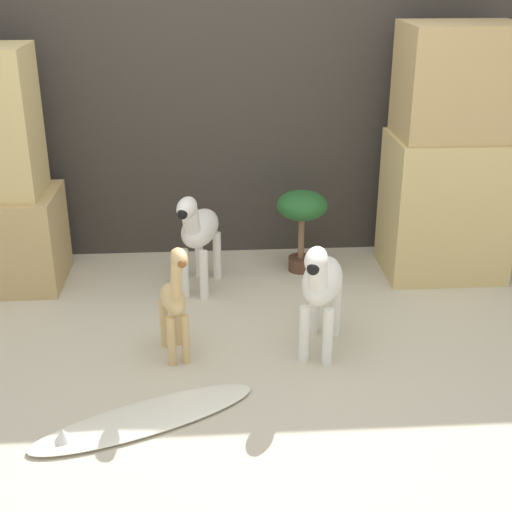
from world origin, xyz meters
TOP-DOWN VIEW (x-y plane):
  - ground_plane at (0.00, 0.00)m, footprint 14.00×14.00m
  - wall_back at (0.00, 1.51)m, footprint 6.40×0.08m
  - rock_pillar_right at (1.30, 1.07)m, footprint 0.69×0.51m
  - zebra_right at (0.43, 0.17)m, footprint 0.30×0.54m
  - zebra_left at (-0.16, 0.90)m, footprint 0.29×0.54m
  - giraffe_figurine at (-0.26, 0.15)m, footprint 0.18×0.41m
  - potted_palm_front at (0.45, 1.13)m, footprint 0.30×0.30m
  - surfboard at (-0.39, -0.35)m, footprint 0.99×0.62m

SIDE VIEW (x-z plane):
  - ground_plane at x=0.00m, z-range 0.00..0.00m
  - surfboard at x=-0.39m, z-range -0.02..0.05m
  - giraffe_figurine at x=-0.26m, z-range -0.01..0.63m
  - zebra_right at x=0.43m, z-range 0.06..0.67m
  - zebra_left at x=-0.16m, z-range 0.06..0.67m
  - potted_palm_front at x=0.45m, z-range 0.12..0.63m
  - rock_pillar_right at x=1.30m, z-range -0.03..1.43m
  - wall_back at x=0.00m, z-range 0.00..2.20m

